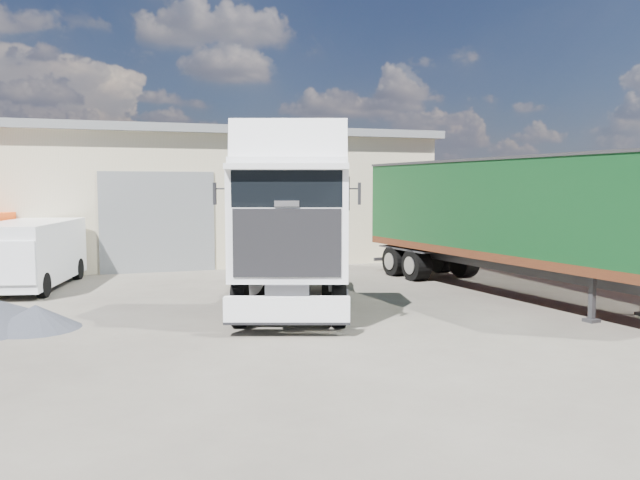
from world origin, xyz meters
name	(u,v)px	position (x,y,z in m)	size (l,w,h in m)	color
ground	(282,329)	(0.00, 0.00, 0.00)	(120.00, 120.00, 0.00)	black
warehouse	(53,196)	(-6.00, 16.00, 2.66)	(30.60, 12.60, 5.42)	#BDAE91
brick_boundary_wall	(548,237)	(11.50, 6.00, 1.25)	(0.35, 26.00, 2.50)	maroon
tractor_unit	(292,236)	(0.59, 1.34, 1.90)	(4.48, 7.06, 4.52)	black
box_trailer	(508,212)	(7.26, 2.33, 2.35)	(3.90, 11.83, 3.86)	#2D2D30
panel_van	(28,255)	(-5.95, 7.36, 1.04)	(2.98, 5.24, 2.02)	black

